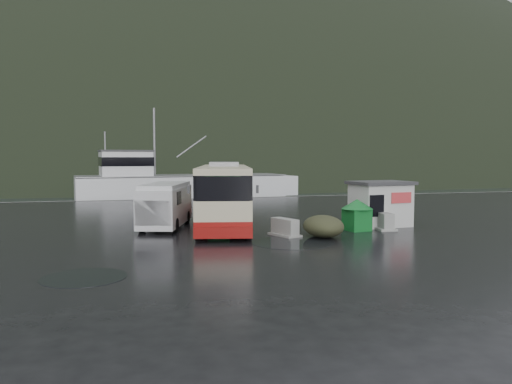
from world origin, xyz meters
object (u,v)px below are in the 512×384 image
object	(u,v)px
white_van	(166,227)
fishing_trawler	(183,193)
dome_tent	(323,237)
jersey_barrier_a	(285,236)
coach_bus	(224,224)
waste_bin_left	(219,237)
jersey_barrier_b	(383,229)
ticket_kiosk	(380,226)
waste_bin_right	(357,230)

from	to	relation	value
white_van	fishing_trawler	distance (m)	24.65
dome_tent	jersey_barrier_a	xyz separation A→B (m)	(-1.55, 0.75, 0.00)
coach_bus	waste_bin_left	bearing A→B (deg)	-92.70
jersey_barrier_a	jersey_barrier_b	size ratio (longest dim) A/B	0.94
white_van	jersey_barrier_b	bearing A→B (deg)	-1.57
waste_bin_left	jersey_barrier_a	world-z (taller)	waste_bin_left
fishing_trawler	white_van	bearing A→B (deg)	-105.22
white_van	waste_bin_left	distance (m)	4.28
dome_tent	ticket_kiosk	world-z (taller)	ticket_kiosk
waste_bin_left	jersey_barrier_b	world-z (taller)	waste_bin_left
jersey_barrier_a	waste_bin_right	bearing A→B (deg)	9.73
jersey_barrier_a	coach_bus	bearing A→B (deg)	112.38
waste_bin_left	jersey_barrier_b	distance (m)	8.27
waste_bin_left	dome_tent	bearing A→B (deg)	-14.35
white_van	jersey_barrier_a	xyz separation A→B (m)	(4.96, -4.18, 0.00)
ticket_kiosk	fishing_trawler	size ratio (longest dim) A/B	0.12
white_van	jersey_barrier_b	world-z (taller)	white_van
coach_bus	dome_tent	xyz separation A→B (m)	(3.42, -5.29, 0.00)
waste_bin_right	ticket_kiosk	distance (m)	2.23
ticket_kiosk	waste_bin_right	bearing A→B (deg)	-153.91
waste_bin_left	coach_bus	bearing A→B (deg)	75.43
dome_tent	fishing_trawler	bearing A→B (deg)	95.43
jersey_barrier_b	jersey_barrier_a	bearing A→B (deg)	-172.22
white_van	jersey_barrier_b	distance (m)	10.85
jersey_barrier_b	fishing_trawler	xyz separation A→B (m)	(-6.55, 27.83, 0.00)
coach_bus	jersey_barrier_b	world-z (taller)	coach_bus
dome_tent	coach_bus	bearing A→B (deg)	122.93
coach_bus	ticket_kiosk	bearing A→B (deg)	-7.60
coach_bus	fishing_trawler	size ratio (longest dim) A/B	0.49
jersey_barrier_b	fishing_trawler	distance (m)	28.59
coach_bus	dome_tent	world-z (taller)	coach_bus
jersey_barrier_b	waste_bin_right	bearing A→B (deg)	-177.59
waste_bin_left	ticket_kiosk	distance (m)	8.85
ticket_kiosk	jersey_barrier_b	bearing A→B (deg)	-118.21
white_van	waste_bin_right	distance (m)	9.52
coach_bus	ticket_kiosk	world-z (taller)	coach_bus
white_van	fishing_trawler	xyz separation A→B (m)	(3.73, 24.37, 0.00)
coach_bus	waste_bin_left	world-z (taller)	coach_bus
white_van	waste_bin_right	size ratio (longest dim) A/B	3.53
waste_bin_left	dome_tent	xyz separation A→B (m)	(4.50, -1.15, 0.00)
white_van	jersey_barrier_a	distance (m)	6.49
coach_bus	fishing_trawler	xyz separation A→B (m)	(0.64, 24.01, 0.00)
waste_bin_left	waste_bin_right	distance (m)	6.84
jersey_barrier_a	jersey_barrier_b	distance (m)	5.37
ticket_kiosk	jersey_barrier_a	bearing A→B (deg)	-167.94
waste_bin_right	jersey_barrier_b	world-z (taller)	waste_bin_right
waste_bin_left	fishing_trawler	world-z (taller)	fishing_trawler
jersey_barrier_a	jersey_barrier_b	world-z (taller)	jersey_barrier_b
waste_bin_right	dome_tent	world-z (taller)	waste_bin_right
jersey_barrier_a	dome_tent	bearing A→B (deg)	-25.63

